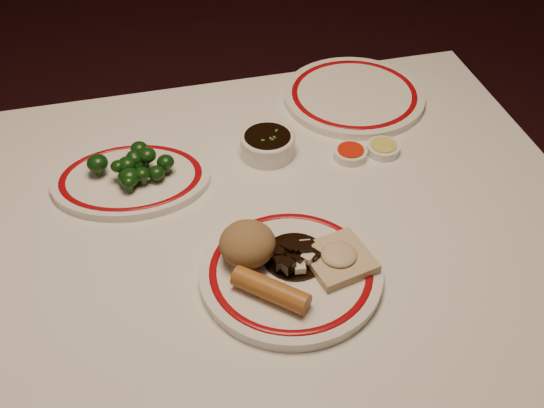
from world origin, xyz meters
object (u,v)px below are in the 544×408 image
(dining_table, at_px, (244,261))
(main_plate, at_px, (291,273))
(stirfry_heap, at_px, (295,255))
(broccoli_pile, at_px, (133,165))
(soy_bowl, at_px, (268,145))
(spring_roll, at_px, (271,290))
(fried_wonton, at_px, (338,258))
(rice_mound, at_px, (247,244))
(broccoli_plate, at_px, (131,179))

(dining_table, distance_m, main_plate, 0.18)
(stirfry_heap, bearing_deg, main_plate, -124.30)
(main_plate, distance_m, broccoli_pile, 0.36)
(broccoli_pile, height_order, soy_bowl, broccoli_pile)
(spring_roll, relative_size, broccoli_pile, 0.79)
(spring_roll, bearing_deg, main_plate, -0.44)
(main_plate, bearing_deg, fried_wonton, -2.59)
(rice_mound, height_order, stirfry_heap, rice_mound)
(broccoli_plate, distance_m, soy_bowl, 0.26)
(rice_mound, bearing_deg, soy_bowl, 69.97)
(dining_table, relative_size, fried_wonton, 10.47)
(stirfry_heap, bearing_deg, dining_table, 115.77)
(spring_roll, height_order, broccoli_plate, spring_roll)
(dining_table, xyz_separation_m, main_plate, (0.05, -0.14, 0.10))
(main_plate, bearing_deg, stirfry_heap, 55.70)
(dining_table, height_order, fried_wonton, fried_wonton)
(fried_wonton, distance_m, broccoli_plate, 0.42)
(broccoli_pile, xyz_separation_m, soy_bowl, (0.25, 0.02, -0.02))
(fried_wonton, height_order, broccoli_pile, broccoli_pile)
(broccoli_pile, bearing_deg, fried_wonton, -45.79)
(broccoli_pile, relative_size, soy_bowl, 1.50)
(spring_roll, bearing_deg, fried_wonton, -27.09)
(broccoli_plate, bearing_deg, broccoli_pile, 2.75)
(fried_wonton, bearing_deg, dining_table, 131.14)
(dining_table, xyz_separation_m, stirfry_heap, (0.06, -0.12, 0.12))
(broccoli_plate, relative_size, soy_bowl, 3.03)
(spring_roll, height_order, broccoli_pile, broccoli_pile)
(rice_mound, xyz_separation_m, spring_roll, (0.02, -0.09, -0.02))
(broccoli_plate, bearing_deg, rice_mound, -57.45)
(fried_wonton, bearing_deg, broccoli_pile, 134.21)
(main_plate, distance_m, soy_bowl, 0.32)
(dining_table, xyz_separation_m, fried_wonton, (0.12, -0.14, 0.12))
(broccoli_plate, relative_size, broccoli_pile, 2.02)
(spring_roll, xyz_separation_m, broccoli_plate, (-0.18, 0.34, -0.03))
(dining_table, bearing_deg, main_plate, -70.99)
(dining_table, bearing_deg, rice_mound, -97.06)
(dining_table, height_order, broccoli_plate, broccoli_plate)
(dining_table, xyz_separation_m, soy_bowl, (0.09, 0.18, 0.11))
(spring_roll, relative_size, soy_bowl, 1.18)
(main_plate, xyz_separation_m, broccoli_pile, (-0.21, 0.29, 0.03))
(fried_wonton, height_order, broccoli_plate, fried_wonton)
(rice_mound, height_order, broccoli_plate, rice_mound)
(main_plate, xyz_separation_m, stirfry_heap, (0.01, 0.02, 0.02))
(broccoli_pile, distance_m, soy_bowl, 0.25)
(broccoli_plate, bearing_deg, main_plate, -53.00)
(main_plate, xyz_separation_m, fried_wonton, (0.08, -0.00, 0.02))
(stirfry_heap, bearing_deg, soy_bowl, 84.34)
(fried_wonton, xyz_separation_m, stirfry_heap, (-0.06, 0.02, 0.00))
(rice_mound, bearing_deg, stirfry_heap, -18.86)
(main_plate, distance_m, spring_roll, 0.07)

